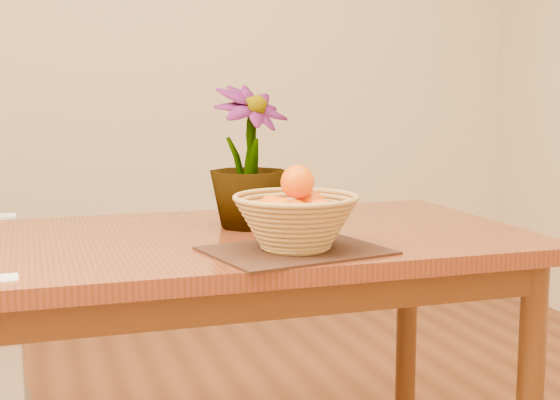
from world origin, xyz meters
name	(u,v)px	position (x,y,z in m)	size (l,w,h in m)	color
wall_back	(134,37)	(0.00, 2.25, 1.35)	(4.00, 0.02, 2.70)	#F5E0BB
table	(244,268)	(0.00, 0.30, 0.66)	(1.40, 0.80, 0.75)	maroon
placemat	(296,251)	(0.05, 0.06, 0.75)	(0.37, 0.28, 0.01)	#361D13
wicker_basket	(296,224)	(0.05, 0.06, 0.81)	(0.28, 0.28, 0.11)	tan
orange_pile	(296,206)	(0.05, 0.06, 0.85)	(0.17, 0.17, 0.14)	#FE6804
potted_plant	(249,157)	(0.04, 0.39, 0.93)	(0.20, 0.20, 0.37)	#1C4313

